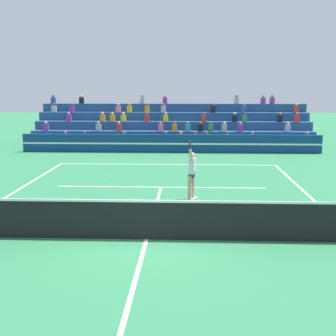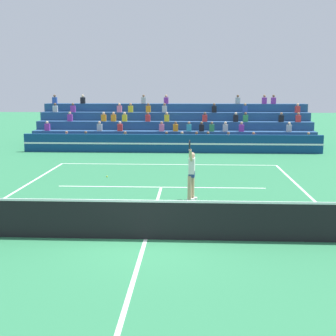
% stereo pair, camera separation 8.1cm
% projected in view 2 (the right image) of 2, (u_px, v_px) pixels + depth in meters
% --- Properties ---
extents(ground_plane, '(120.00, 120.00, 0.00)m').
position_uv_depth(ground_plane, '(146.00, 239.00, 12.25)').
color(ground_plane, '#2D7A4C').
extents(court_lines, '(11.10, 23.90, 0.01)m').
position_uv_depth(court_lines, '(146.00, 239.00, 12.25)').
color(court_lines, white).
rests_on(court_lines, ground).
extents(tennis_net, '(12.00, 0.10, 1.10)m').
position_uv_depth(tennis_net, '(145.00, 219.00, 12.15)').
color(tennis_net, '#2D6B38').
rests_on(tennis_net, ground).
extents(sponsor_banner_wall, '(18.00, 0.26, 1.10)m').
position_uv_depth(sponsor_banner_wall, '(172.00, 144.00, 28.15)').
color(sponsor_banner_wall, navy).
rests_on(sponsor_banner_wall, ground).
extents(bleacher_stand, '(18.28, 4.75, 3.38)m').
position_uv_depth(bleacher_stand, '(174.00, 130.00, 31.80)').
color(bleacher_stand, navy).
rests_on(bleacher_stand, ground).
extents(tennis_player, '(0.37, 1.34, 2.30)m').
position_uv_depth(tennis_player, '(192.00, 173.00, 16.23)').
color(tennis_player, tan).
rests_on(tennis_player, ground).
extents(tennis_ball, '(0.07, 0.07, 0.07)m').
position_uv_depth(tennis_ball, '(107.00, 177.00, 20.58)').
color(tennis_ball, '#C6DB33').
rests_on(tennis_ball, ground).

